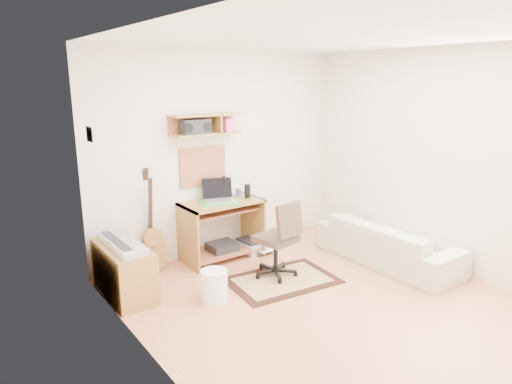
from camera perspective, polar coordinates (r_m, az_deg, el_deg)
floor at (r=4.79m, az=9.14°, el=-14.01°), size 3.60×4.00×0.01m
ceiling at (r=4.25m, az=10.58°, el=18.82°), size 3.60×4.00×0.01m
back_wall at (r=5.88m, az=-4.31°, el=4.87°), size 3.60×0.01×2.60m
left_wall at (r=3.33m, az=-12.54°, el=-2.61°), size 0.01×4.00×2.60m
right_wall at (r=5.75m, az=22.52°, el=3.63°), size 0.01×4.00×2.60m
wall_shelf at (r=5.57m, az=-6.32°, el=8.46°), size 0.90×0.25×0.26m
cork_board at (r=5.74m, az=-6.70°, el=3.26°), size 0.64×0.03×0.49m
wall_photo at (r=4.64m, az=-20.16°, el=6.84°), size 0.02×0.20×0.15m
desk at (r=5.78m, az=-4.32°, el=-4.77°), size 1.00×0.55×0.75m
laptop at (r=5.59m, az=-4.66°, el=0.12°), size 0.47×0.47×0.28m
speaker at (r=5.80m, az=-1.08°, el=0.12°), size 0.08×0.08×0.18m
desk_lamp at (r=5.83m, az=-3.84°, el=0.73°), size 0.10×0.10×0.29m
pencil_cup at (r=5.90m, az=-2.24°, el=-0.03°), size 0.07×0.07×0.10m
boombox at (r=5.50m, az=-7.66°, el=8.14°), size 0.35×0.16×0.18m
rug at (r=5.26m, az=3.32°, el=-11.02°), size 1.28×0.93×0.02m
task_chair at (r=5.21m, az=2.52°, el=-5.87°), size 0.54×0.54×0.92m
cabinet at (r=5.03m, az=-16.30°, el=-9.49°), size 0.40×0.90×0.55m
music_keyboard at (r=4.91m, az=-16.55°, el=-6.16°), size 0.26×0.82×0.07m
guitar at (r=5.44m, az=-12.88°, el=-3.56°), size 0.35×0.25×1.24m
waste_basket at (r=4.77m, az=-5.29°, el=-11.68°), size 0.34×0.34×0.33m
printer at (r=6.10m, az=-0.02°, el=-6.60°), size 0.47×0.38×0.17m
sofa at (r=5.84m, az=16.36°, el=-5.33°), size 0.53×1.81×0.71m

